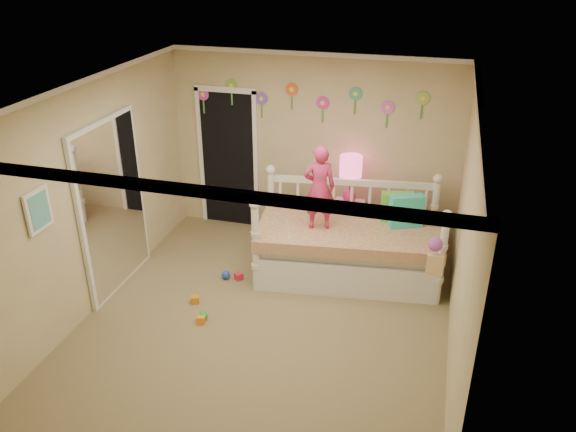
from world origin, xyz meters
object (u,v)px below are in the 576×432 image
(child, at_px, (319,188))
(nightstand, at_px, (348,224))
(table_lamp, at_px, (351,172))
(daybed, at_px, (349,230))

(child, relative_size, nightstand, 1.58)
(table_lamp, bearing_deg, nightstand, 0.00)
(table_lamp, bearing_deg, daybed, -79.99)
(daybed, bearing_deg, table_lamp, 92.76)
(child, bearing_deg, nightstand, -122.21)
(daybed, bearing_deg, nightstand, 92.76)
(child, height_order, nightstand, child)
(daybed, xyz_separation_m, child, (-0.36, -0.16, 0.60))
(daybed, relative_size, table_lamp, 3.45)
(child, bearing_deg, daybed, -173.67)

